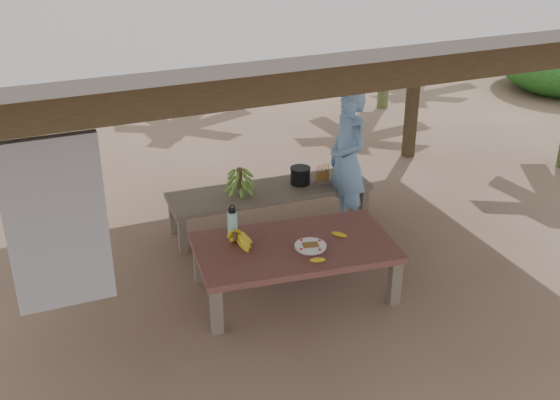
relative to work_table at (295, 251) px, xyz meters
name	(u,v)px	position (x,y,z in m)	size (l,w,h in m)	color
ground	(285,280)	(-0.01, 0.20, -0.43)	(80.00, 80.00, 0.00)	brown
work_table	(295,251)	(0.00, 0.00, 0.00)	(1.90, 1.20, 0.50)	brown
bench	(270,194)	(0.27, 1.30, -0.04)	(2.22, 0.70, 0.45)	brown
ripe_banana_bunch	(235,240)	(-0.52, 0.15, 0.15)	(0.28, 0.24, 0.17)	yellow
plate	(310,246)	(0.11, -0.11, 0.08)	(0.29, 0.29, 0.04)	white
loose_banana_front	(318,260)	(0.06, -0.36, 0.09)	(0.04, 0.15, 0.04)	yellow
loose_banana_side	(339,234)	(0.44, -0.02, 0.09)	(0.04, 0.15, 0.04)	yellow
water_flask	(232,224)	(-0.48, 0.35, 0.21)	(0.09, 0.09, 0.34)	#3CBCB3
green_banana_stalk	(240,180)	(-0.06, 1.32, 0.17)	(0.27, 0.27, 0.31)	#598C2D
cooking_pot	(300,176)	(0.64, 1.31, 0.11)	(0.21, 0.21, 0.18)	black
skewer_rack	(323,173)	(0.87, 1.23, 0.14)	(0.18, 0.08, 0.24)	#A57F47
woman	(347,160)	(1.04, 0.99, 0.36)	(0.58, 0.38, 1.58)	#6890C4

